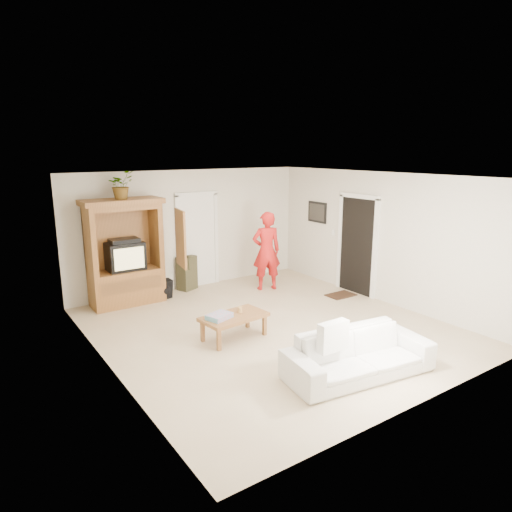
# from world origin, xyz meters

# --- Properties ---
(floor) EXTENTS (6.00, 6.00, 0.00)m
(floor) POSITION_xyz_m (0.00, 0.00, 0.00)
(floor) COLOR tan
(floor) RESTS_ON ground
(ceiling) EXTENTS (6.00, 6.00, 0.00)m
(ceiling) POSITION_xyz_m (0.00, 0.00, 2.60)
(ceiling) COLOR white
(ceiling) RESTS_ON floor
(wall_back) EXTENTS (5.50, 0.00, 5.50)m
(wall_back) POSITION_xyz_m (0.00, 3.00, 1.30)
(wall_back) COLOR silver
(wall_back) RESTS_ON floor
(wall_front) EXTENTS (5.50, 0.00, 5.50)m
(wall_front) POSITION_xyz_m (0.00, -3.00, 1.30)
(wall_front) COLOR silver
(wall_front) RESTS_ON floor
(wall_left) EXTENTS (0.00, 6.00, 6.00)m
(wall_left) POSITION_xyz_m (-2.75, 0.00, 1.30)
(wall_left) COLOR silver
(wall_left) RESTS_ON floor
(wall_right) EXTENTS (0.00, 6.00, 6.00)m
(wall_right) POSITION_xyz_m (2.75, 0.00, 1.30)
(wall_right) COLOR silver
(wall_right) RESTS_ON floor
(armoire) EXTENTS (1.82, 1.14, 2.10)m
(armoire) POSITION_xyz_m (-1.58, 2.66, 0.91)
(armoire) COLOR #985C2F
(armoire) RESTS_ON floor
(door_back) EXTENTS (0.85, 0.05, 2.04)m
(door_back) POSITION_xyz_m (0.15, 2.97, 1.02)
(door_back) COLOR white
(door_back) RESTS_ON floor
(doorway_right) EXTENTS (0.05, 0.90, 2.04)m
(doorway_right) POSITION_xyz_m (2.73, 0.60, 1.02)
(doorway_right) COLOR black
(doorway_right) RESTS_ON floor
(framed_picture) EXTENTS (0.03, 0.60, 0.48)m
(framed_picture) POSITION_xyz_m (2.73, 1.90, 1.60)
(framed_picture) COLOR black
(framed_picture) RESTS_ON wall_right
(doormat) EXTENTS (0.60, 0.40, 0.02)m
(doormat) POSITION_xyz_m (2.30, 0.60, 0.01)
(doormat) COLOR #382316
(doormat) RESTS_ON floor
(plant) EXTENTS (0.62, 0.59, 0.54)m
(plant) POSITION_xyz_m (-1.60, 2.63, 2.37)
(plant) COLOR #4C7238
(plant) RESTS_ON armoire
(man) EXTENTS (0.73, 0.60, 1.73)m
(man) POSITION_xyz_m (1.26, 1.87, 0.86)
(man) COLOR red
(man) RESTS_ON floor
(sofa) EXTENTS (2.17, 1.10, 0.61)m
(sofa) POSITION_xyz_m (0.01, -2.06, 0.30)
(sofa) COLOR silver
(sofa) RESTS_ON floor
(coffee_table) EXTENTS (1.13, 0.69, 0.40)m
(coffee_table) POSITION_xyz_m (-0.75, -0.03, 0.35)
(coffee_table) COLOR brown
(coffee_table) RESTS_ON floor
(towel) EXTENTS (0.45, 0.38, 0.08)m
(towel) POSITION_xyz_m (-1.02, -0.03, 0.44)
(towel) COLOR #E94D70
(towel) RESTS_ON coffee_table
(candle) EXTENTS (0.08, 0.08, 0.10)m
(candle) POSITION_xyz_m (-0.60, 0.02, 0.45)
(candle) COLOR tan
(candle) RESTS_ON coffee_table
(backpack_black) EXTENTS (0.35, 0.25, 0.39)m
(backpack_black) POSITION_xyz_m (-0.89, 2.51, 0.20)
(backpack_black) COLOR black
(backpack_black) RESTS_ON floor
(backpack_olive) EXTENTS (0.47, 0.42, 0.75)m
(backpack_olive) POSITION_xyz_m (-0.19, 2.85, 0.37)
(backpack_olive) COLOR #47442B
(backpack_olive) RESTS_ON floor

